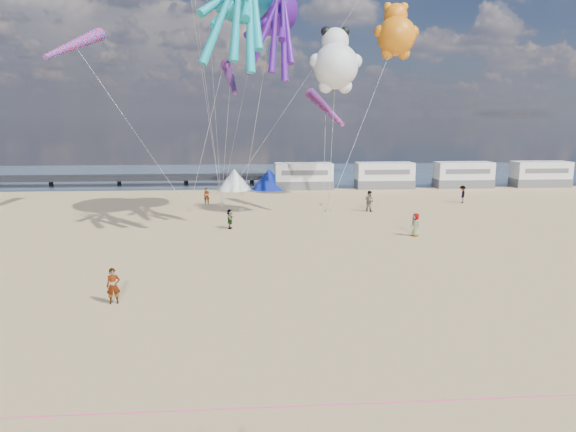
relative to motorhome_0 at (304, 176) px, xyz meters
The scene contains 27 objects.
ground 40.48m from the motorhome_0, 98.53° to the right, with size 120.00×120.00×0.00m, color tan.
water 16.22m from the motorhome_0, 111.80° to the left, with size 120.00×120.00×0.00m, color #344B64.
pier 34.24m from the motorhome_0, behind, with size 60.00×3.00×0.50m, color black.
motorhome_0 is the anchor object (origin of this frame).
motorhome_1 9.50m from the motorhome_0, ahead, with size 6.60×2.50×3.00m, color silver.
motorhome_2 19.00m from the motorhome_0, ahead, with size 6.60×2.50×3.00m, color silver.
motorhome_3 28.50m from the motorhome_0, ahead, with size 6.60×2.50×3.00m, color silver.
tent_white 8.01m from the motorhome_0, behind, with size 4.00×4.00×2.40m, color white.
tent_blue 4.01m from the motorhome_0, behind, with size 4.00×4.00×2.40m, color #1933CC.
rope_line 45.42m from the motorhome_0, 97.59° to the right, with size 0.03×0.03×34.00m, color #F2338C.
standing_person 38.02m from the motorhome_0, 109.03° to the right, with size 0.61×0.40×1.68m, color tan.
beachgoer_0 24.60m from the motorhome_0, 76.89° to the right, with size 0.61×0.40×1.67m, color #7F6659.
beachgoer_1 15.00m from the motorhome_0, 72.82° to the right, with size 0.91×0.59×1.86m, color #7F6659.
beachgoer_2 18.01m from the motorhome_0, 36.37° to the right, with size 0.83×0.65×1.71m, color #7F6659.
beachgoer_4 21.92m from the motorhome_0, 110.56° to the right, with size 0.87×0.36×1.49m, color #7F6659.
beachgoer_5 14.13m from the motorhome_0, 137.24° to the right, with size 1.48×0.47×1.59m, color #7F6659.
sandbag_a 17.89m from the motorhome_0, 130.55° to the right, with size 0.50×0.35×0.22m, color gray.
sandbag_b 14.80m from the motorhome_0, 118.12° to the right, with size 0.50×0.35×0.22m, color gray.
sandbag_c 14.45m from the motorhome_0, 86.95° to the right, with size 0.50×0.35×0.22m, color gray.
sandbag_d 11.19m from the motorhome_0, 85.94° to the right, with size 0.50×0.35×0.22m, color gray.
sandbag_e 13.89m from the motorhome_0, 130.13° to the right, with size 0.50×0.35×0.22m, color gray.
kite_octopus_purple 22.60m from the motorhome_0, 104.06° to the right, with size 3.79×8.83×10.10m, color #410E7D, non-canonical shape.
kite_panda 21.05m from the motorhome_0, 88.15° to the right, with size 4.22×3.98×5.96m, color silver, non-canonical shape.
kite_teddy_orange 18.71m from the motorhome_0, 51.39° to the right, with size 4.36×4.10×6.15m, color orange, non-canonical shape.
windsock_left 28.02m from the motorhome_0, 142.05° to the right, with size 1.10×7.63×7.63m, color red, non-canonical shape.
windsock_mid 16.12m from the motorhome_0, 88.36° to the right, with size 1.00×6.39×6.39m, color red, non-canonical shape.
windsock_right 22.98m from the motorhome_0, 110.98° to the right, with size 0.90×4.91×4.91m, color red, non-canonical shape.
Camera 1 is at (-0.00, -18.80, 8.56)m, focal length 32.00 mm.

